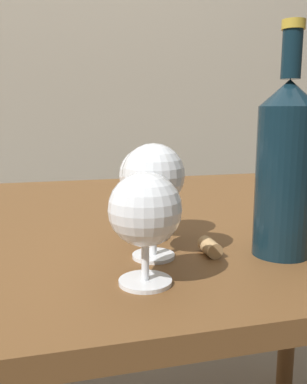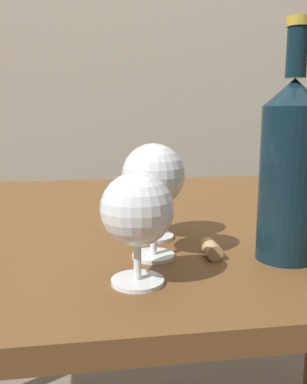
# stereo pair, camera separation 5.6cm
# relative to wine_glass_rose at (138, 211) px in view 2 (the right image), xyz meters

# --- Properties ---
(back_wall) EXTENTS (5.00, 0.08, 2.60)m
(back_wall) POSITION_rel_wine_glass_rose_xyz_m (-0.00, 1.55, 0.44)
(back_wall) COLOR #B2A893
(back_wall) RESTS_ON ground_plane
(dining_table) EXTENTS (1.46, 0.90, 0.77)m
(dining_table) POSITION_rel_wine_glass_rose_xyz_m (-0.00, 0.33, -0.18)
(dining_table) COLOR brown
(dining_table) RESTS_ON ground_plane
(wine_glass_rose) EXTENTS (0.09, 0.09, 0.13)m
(wine_glass_rose) POSITION_rel_wine_glass_rose_xyz_m (0.00, 0.00, 0.00)
(wine_glass_rose) COLOR white
(wine_glass_rose) RESTS_ON dining_table
(wine_glass_merlot) EXTENTS (0.08, 0.08, 0.16)m
(wine_glass_merlot) POSITION_rel_wine_glass_rose_xyz_m (0.03, 0.08, 0.02)
(wine_glass_merlot) COLOR white
(wine_glass_merlot) RESTS_ON dining_table
(wine_glass_white) EXTENTS (0.09, 0.09, 0.15)m
(wine_glass_white) POSITION_rel_wine_glass_rose_xyz_m (0.04, 0.17, 0.01)
(wine_glass_white) COLOR white
(wine_glass_white) RESTS_ON dining_table
(wine_bottle) EXTENTS (0.08, 0.08, 0.31)m
(wine_bottle) POSITION_rel_wine_glass_rose_xyz_m (0.21, 0.05, 0.04)
(wine_bottle) COLOR #0F232D
(wine_bottle) RESTS_ON dining_table
(cork) EXTENTS (0.02, 0.04, 0.02)m
(cork) POSITION_rel_wine_glass_rose_xyz_m (0.11, 0.08, -0.08)
(cork) COLOR tan
(cork) RESTS_ON dining_table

